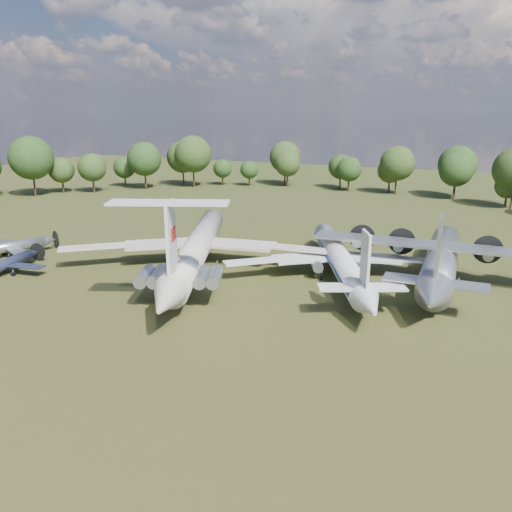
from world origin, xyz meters
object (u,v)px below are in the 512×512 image
at_px(small_prop_west, 5,267).
at_px(person_on_il62, 178,258).
at_px(il62_airliner, 198,252).
at_px(an12_transport, 440,265).
at_px(small_prop_northwest, 8,249).
at_px(tu104_jet, 339,263).

height_order(small_prop_west, person_on_il62, person_on_il62).
height_order(il62_airliner, an12_transport, il62_airliner).
distance_m(small_prop_west, small_prop_northwest, 9.57).
relative_size(tu104_jet, an12_transport, 1.10).
bearing_deg(an12_transport, tu104_jet, -167.38).
height_order(il62_airliner, small_prop_northwest, il62_airliner).
bearing_deg(small_prop_west, tu104_jet, 13.52).
relative_size(il62_airliner, person_on_il62, 33.74).
bearing_deg(tu104_jet, il62_airliner, 167.52).
relative_size(tu104_jet, small_prop_west, 2.74).
distance_m(tu104_jet, person_on_il62, 23.53).
relative_size(il62_airliner, small_prop_west, 3.40).
xyz_separation_m(il62_airliner, an12_transport, (33.19, 7.70, -0.04)).
relative_size(small_prop_northwest, person_on_il62, 10.87).
distance_m(small_prop_west, person_on_il62, 29.54).
height_order(tu104_jet, an12_transport, an12_transport).
xyz_separation_m(il62_airliner, small_prop_northwest, (-30.67, -7.22, -1.35)).
xyz_separation_m(tu104_jet, an12_transport, (13.04, 3.24, 0.43)).
relative_size(il62_airliner, an12_transport, 1.36).
bearing_deg(small_prop_west, il62_airliner, 21.09).
bearing_deg(person_on_il62, an12_transport, -164.73).
xyz_separation_m(an12_transport, person_on_il62, (-27.68, -21.25, 3.44)).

